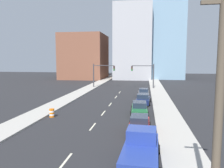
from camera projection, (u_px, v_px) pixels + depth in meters
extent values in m
cube|color=#ADA89E|center=(95.00, 85.00, 55.27)|extent=(3.03, 96.93, 0.15)
cube|color=#ADA89E|center=(156.00, 86.00, 52.98)|extent=(3.03, 96.93, 0.15)
cube|color=beige|center=(65.00, 161.00, 14.00)|extent=(0.16, 2.40, 0.01)
cube|color=beige|center=(93.00, 127.00, 21.24)|extent=(0.16, 2.40, 0.01)
cube|color=beige|center=(103.00, 113.00, 26.55)|extent=(0.16, 2.40, 0.01)
cube|color=beige|center=(110.00, 104.00, 31.70)|extent=(0.16, 2.40, 0.01)
cube|color=beige|center=(116.00, 97.00, 37.91)|extent=(0.16, 2.40, 0.01)
cube|color=beige|center=(120.00, 92.00, 43.26)|extent=(0.16, 2.40, 0.01)
cube|color=brown|center=(85.00, 57.00, 74.87)|extent=(14.00, 16.00, 14.85)
cube|color=#A8A8AD|center=(134.00, 43.00, 75.80)|extent=(12.00, 20.00, 24.01)
cube|color=#7A9EB7|center=(163.00, 35.00, 77.82)|extent=(13.00, 20.00, 30.65)
cylinder|color=#38383D|center=(94.00, 76.00, 50.42)|extent=(0.24, 0.24, 5.51)
cylinder|color=#38383D|center=(104.00, 66.00, 49.79)|extent=(4.79, 0.16, 0.16)
cube|color=black|center=(114.00, 68.00, 49.50)|extent=(0.34, 0.32, 1.10)
cylinder|color=#4C0C0C|center=(114.00, 67.00, 49.30)|extent=(0.22, 0.04, 0.22)
cylinder|color=#593F0C|center=(114.00, 68.00, 49.33)|extent=(0.22, 0.04, 0.22)
cylinder|color=#26E53F|center=(114.00, 70.00, 49.37)|extent=(0.22, 0.04, 0.22)
cylinder|color=#38383D|center=(153.00, 76.00, 48.36)|extent=(0.24, 0.24, 5.51)
cylinder|color=#38383D|center=(143.00, 66.00, 48.46)|extent=(4.79, 0.16, 0.16)
cube|color=black|center=(132.00, 68.00, 48.89)|extent=(0.34, 0.32, 1.10)
cylinder|color=#4C0C0C|center=(132.00, 67.00, 48.69)|extent=(0.22, 0.04, 0.22)
cylinder|color=#593F0C|center=(132.00, 69.00, 48.72)|extent=(0.22, 0.04, 0.22)
cylinder|color=#26E53F|center=(132.00, 70.00, 48.76)|extent=(0.22, 0.04, 0.22)
cylinder|color=brown|center=(219.00, 110.00, 8.00)|extent=(0.32, 0.32, 9.30)
cylinder|color=orange|center=(52.00, 116.00, 24.72)|extent=(0.56, 0.56, 0.19)
cylinder|color=white|center=(52.00, 115.00, 24.70)|extent=(0.56, 0.56, 0.19)
cylinder|color=orange|center=(52.00, 113.00, 24.68)|extent=(0.56, 0.56, 0.19)
cylinder|color=white|center=(52.00, 111.00, 24.66)|extent=(0.56, 0.56, 0.19)
cylinder|color=orange|center=(52.00, 110.00, 24.64)|extent=(0.56, 0.56, 0.19)
cube|color=navy|center=(141.00, 153.00, 13.72)|extent=(2.41, 5.35, 0.92)
cube|color=navy|center=(142.00, 135.00, 14.39)|extent=(1.97, 1.67, 0.90)
cylinder|color=black|center=(127.00, 147.00, 15.57)|extent=(0.25, 0.64, 0.63)
cylinder|color=black|center=(158.00, 149.00, 15.12)|extent=(0.25, 0.64, 0.63)
cube|color=red|center=(139.00, 127.00, 19.48)|extent=(1.81, 4.49, 0.71)
cube|color=#1E2838|center=(139.00, 119.00, 19.40)|extent=(1.56, 2.03, 0.65)
cylinder|color=black|center=(130.00, 124.00, 21.01)|extent=(0.23, 0.65, 0.65)
cylinder|color=black|center=(149.00, 125.00, 20.71)|extent=(0.23, 0.65, 0.65)
cylinder|color=black|center=(128.00, 133.00, 18.30)|extent=(0.23, 0.65, 0.65)
cylinder|color=black|center=(150.00, 135.00, 18.00)|extent=(0.23, 0.65, 0.65)
cube|color=#1E6033|center=(139.00, 110.00, 26.00)|extent=(1.94, 4.69, 0.69)
cube|color=#1E2838|center=(140.00, 104.00, 25.92)|extent=(1.64, 2.14, 0.63)
cylinder|color=black|center=(132.00, 108.00, 27.54)|extent=(0.24, 0.70, 0.69)
cylinder|color=black|center=(147.00, 109.00, 27.33)|extent=(0.24, 0.70, 0.69)
cylinder|color=black|center=(131.00, 114.00, 24.71)|extent=(0.24, 0.70, 0.69)
cylinder|color=black|center=(148.00, 115.00, 24.49)|extent=(0.24, 0.70, 0.69)
cube|color=#141E47|center=(143.00, 100.00, 32.16)|extent=(2.11, 4.54, 0.67)
cube|color=#1E2838|center=(143.00, 96.00, 32.09)|extent=(1.76, 2.09, 0.61)
cylinder|color=black|center=(137.00, 100.00, 33.72)|extent=(0.25, 0.65, 0.64)
cylinder|color=black|center=(150.00, 100.00, 33.32)|extent=(0.25, 0.65, 0.64)
cylinder|color=black|center=(135.00, 103.00, 31.04)|extent=(0.25, 0.65, 0.64)
cylinder|color=black|center=(149.00, 104.00, 30.65)|extent=(0.25, 0.65, 0.64)
cube|color=slate|center=(144.00, 94.00, 38.34)|extent=(1.79, 4.31, 0.65)
cube|color=#1E2838|center=(144.00, 90.00, 38.27)|extent=(1.55, 1.95, 0.60)
cylinder|color=black|center=(138.00, 93.00, 39.79)|extent=(0.23, 0.65, 0.65)
cylinder|color=black|center=(148.00, 94.00, 39.55)|extent=(0.23, 0.65, 0.65)
cylinder|color=black|center=(138.00, 96.00, 37.18)|extent=(0.23, 0.65, 0.65)
cylinder|color=black|center=(149.00, 96.00, 36.93)|extent=(0.23, 0.65, 0.65)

